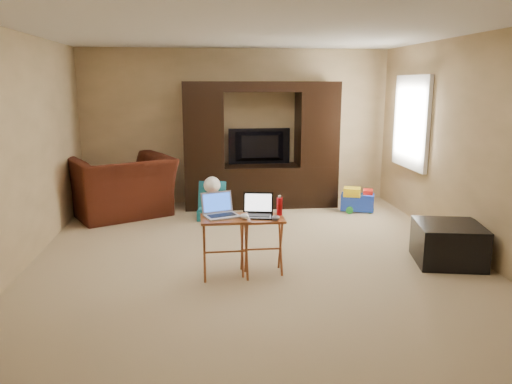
{
  "coord_description": "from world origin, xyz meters",
  "views": [
    {
      "loc": [
        -0.57,
        -5.45,
        1.96
      ],
      "look_at": [
        0.0,
        -0.2,
        0.8
      ],
      "focal_mm": 35.0,
      "sensor_mm": 36.0,
      "label": 1
    }
  ],
  "objects": [
    {
      "name": "window_pane",
      "position": [
        2.48,
        1.55,
        1.4
      ],
      "size": [
        0.0,
        1.2,
        1.2
      ],
      "primitive_type": "plane",
      "rotation": [
        1.57,
        0.0,
        -1.57
      ],
      "color": "white",
      "rests_on": "ground"
    },
    {
      "name": "plush_toy",
      "position": [
        -0.45,
        1.59,
        0.19
      ],
      "size": [
        0.34,
        0.29,
        0.38
      ],
      "primitive_type": null,
      "color": "red",
      "rests_on": "floor"
    },
    {
      "name": "laptop_left",
      "position": [
        -0.39,
        -0.59,
        0.75
      ],
      "size": [
        0.41,
        0.37,
        0.24
      ],
      "primitive_type": "cube",
      "rotation": [
        0.0,
        0.0,
        0.35
      ],
      "color": "#B5B5BA",
      "rests_on": "tray_table_left"
    },
    {
      "name": "wall_front",
      "position": [
        0.0,
        -2.75,
        1.25
      ],
      "size": [
        5.0,
        0.0,
        5.0
      ],
      "primitive_type": "plane",
      "rotation": [
        -1.57,
        0.0,
        0.0
      ],
      "color": "tan",
      "rests_on": "ground"
    },
    {
      "name": "tray_table_right",
      "position": [
        0.02,
        -0.53,
        0.3
      ],
      "size": [
        0.46,
        0.37,
        0.6
      ],
      "primitive_type": "cube",
      "rotation": [
        0.0,
        0.0,
        0.0
      ],
      "color": "#A85528",
      "rests_on": "floor"
    },
    {
      "name": "wall_back",
      "position": [
        0.0,
        2.75,
        1.25
      ],
      "size": [
        5.0,
        0.0,
        5.0
      ],
      "primitive_type": "plane",
      "rotation": [
        1.57,
        0.0,
        0.0
      ],
      "color": "tan",
      "rests_on": "ground"
    },
    {
      "name": "wall_left",
      "position": [
        -2.5,
        0.0,
        1.25
      ],
      "size": [
        0.0,
        5.5,
        5.5
      ],
      "primitive_type": "plane",
      "rotation": [
        1.57,
        0.0,
        1.57
      ],
      "color": "tan",
      "rests_on": "ground"
    },
    {
      "name": "floor",
      "position": [
        0.0,
        0.0,
        0.0
      ],
      "size": [
        5.5,
        5.5,
        0.0
      ],
      "primitive_type": "plane",
      "color": "beige",
      "rests_on": "ground"
    },
    {
      "name": "tray_table_left",
      "position": [
        -0.36,
        -0.62,
        0.32
      ],
      "size": [
        0.49,
        0.4,
        0.63
      ],
      "primitive_type": "cube",
      "rotation": [
        0.0,
        0.0,
        0.01
      ],
      "color": "brown",
      "rests_on": "floor"
    },
    {
      "name": "entertainment_center",
      "position": [
        0.36,
        2.42,
        0.99
      ],
      "size": [
        2.42,
        0.61,
        1.98
      ],
      "primitive_type": "cube",
      "rotation": [
        0.0,
        0.0,
        -0.0
      ],
      "color": "black",
      "rests_on": "floor"
    },
    {
      "name": "recliner",
      "position": [
        -1.78,
        2.0,
        0.45
      ],
      "size": [
        1.78,
        1.7,
        0.89
      ],
      "primitive_type": "imported",
      "rotation": [
        0.0,
        0.0,
        3.62
      ],
      "color": "#44170E",
      "rests_on": "floor"
    },
    {
      "name": "child_rocker",
      "position": [
        -0.44,
        1.68,
        0.27
      ],
      "size": [
        0.48,
        0.53,
        0.54
      ],
      "primitive_type": null,
      "rotation": [
        0.0,
        0.0,
        -0.18
      ],
      "color": "#176A80",
      "rests_on": "floor"
    },
    {
      "name": "ottoman",
      "position": [
        2.11,
        -0.46,
        0.22
      ],
      "size": [
        0.81,
        0.81,
        0.44
      ],
      "primitive_type": "cube",
      "rotation": [
        0.0,
        0.0,
        -0.2
      ],
      "color": "black",
      "rests_on": "floor"
    },
    {
      "name": "mouse_left",
      "position": [
        -0.17,
        -0.69,
        0.66
      ],
      "size": [
        0.11,
        0.15,
        0.05
      ],
      "primitive_type": "ellipsoid",
      "rotation": [
        0.0,
        0.0,
        0.26
      ],
      "color": "silver",
      "rests_on": "tray_table_left"
    },
    {
      "name": "mouse_right",
      "position": [
        0.15,
        -0.65,
        0.63
      ],
      "size": [
        0.11,
        0.14,
        0.05
      ],
      "primitive_type": "ellipsoid",
      "rotation": [
        0.0,
        0.0,
        -0.33
      ],
      "color": "#44454A",
      "rests_on": "tray_table_right"
    },
    {
      "name": "window_frame",
      "position": [
        2.46,
        1.55,
        1.4
      ],
      "size": [
        0.06,
        1.14,
        1.34
      ],
      "primitive_type": "cube",
      "color": "white",
      "rests_on": "ground"
    },
    {
      "name": "push_toy",
      "position": [
        1.81,
        1.87,
        0.19
      ],
      "size": [
        0.6,
        0.51,
        0.38
      ],
      "primitive_type": null,
      "rotation": [
        0.0,
        0.0,
        -0.34
      ],
      "color": "blue",
      "rests_on": "floor"
    },
    {
      "name": "wall_right",
      "position": [
        2.5,
        0.0,
        1.25
      ],
      "size": [
        0.0,
        5.5,
        5.5
      ],
      "primitive_type": "plane",
      "rotation": [
        1.57,
        0.0,
        -1.57
      ],
      "color": "tan",
      "rests_on": "ground"
    },
    {
      "name": "television",
      "position": [
        0.36,
        2.51,
        0.95
      ],
      "size": [
        1.01,
        0.16,
        0.58
      ],
      "primitive_type": "imported",
      "rotation": [
        0.0,
        0.0,
        3.17
      ],
      "color": "black",
      "rests_on": "entertainment_center"
    },
    {
      "name": "water_bottle",
      "position": [
        0.22,
        -0.45,
        0.7
      ],
      "size": [
        0.06,
        0.06,
        0.19
      ],
      "primitive_type": "cylinder",
      "color": "red",
      "rests_on": "tray_table_right"
    },
    {
      "name": "laptop_right",
      "position": [
        -0.02,
        -0.51,
        0.72
      ],
      "size": [
        0.36,
        0.31,
        0.24
      ],
      "primitive_type": "cube",
      "rotation": [
        0.0,
        0.0,
        -0.18
      ],
      "color": "black",
      "rests_on": "tray_table_right"
    },
    {
      "name": "ceiling",
      "position": [
        0.0,
        0.0,
        2.5
      ],
      "size": [
        5.5,
        5.5,
        0.0
      ],
      "primitive_type": "plane",
      "rotation": [
        3.14,
        0.0,
        0.0
      ],
      "color": "silver",
      "rests_on": "ground"
    }
  ]
}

